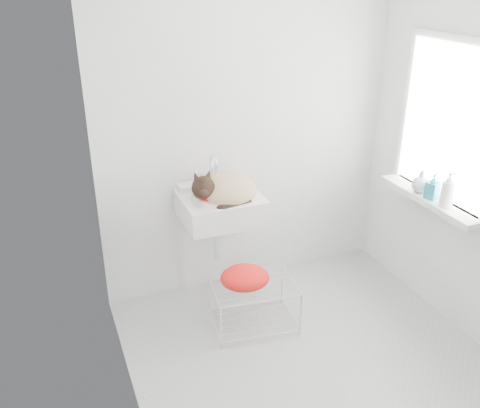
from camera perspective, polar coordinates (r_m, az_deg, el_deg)
name	(u,v)px	position (r m, az deg, el deg)	size (l,w,h in m)	color
floor	(305,351)	(3.57, 7.04, -15.50)	(2.20, 2.00, 0.02)	#AFAFAF
back_wall	(248,124)	(3.78, 0.82, 8.67)	(2.20, 0.02, 2.50)	white
right_wall	(473,148)	(3.58, 23.89, 5.61)	(0.02, 2.00, 2.50)	white
left_wall	(115,202)	(2.60, -13.39, 0.26)	(0.02, 2.00, 2.50)	white
window_glass	(451,124)	(3.68, 21.86, 8.07)	(0.01, 0.80, 1.00)	white
window_frame	(449,124)	(3.67, 21.68, 8.05)	(0.04, 0.90, 1.10)	white
windowsill	(429,199)	(3.80, 19.80, 0.49)	(0.16, 0.88, 0.04)	white
sink	(220,195)	(3.59, -2.16, 0.93)	(0.54, 0.47, 0.22)	white
faucet	(211,168)	(3.69, -3.13, 3.97)	(0.20, 0.14, 0.20)	silver
cat	(223,191)	(3.56, -1.89, 1.45)	(0.47, 0.39, 0.29)	tan
wire_rack	(253,306)	(3.67, 1.47, -11.01)	(0.54, 0.38, 0.33)	silver
towel	(245,283)	(3.54, 0.53, -8.52)	(0.33, 0.23, 0.14)	red
bottle_a	(445,206)	(3.68, 21.31, -0.20)	(0.08, 0.08, 0.20)	white
bottle_b	(431,198)	(3.77, 19.98, 0.59)	(0.08, 0.08, 0.17)	teal
bottle_c	(419,192)	(3.85, 18.86, 1.27)	(0.12, 0.12, 0.16)	silver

